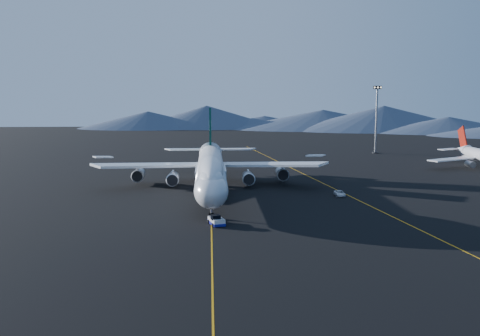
{
  "coord_description": "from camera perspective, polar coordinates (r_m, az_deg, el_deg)",
  "views": [
    {
      "loc": [
        -0.2,
        -126.51,
        24.1
      ],
      "look_at": [
        7.0,
        -0.39,
        6.0
      ],
      "focal_mm": 40.0,
      "sensor_mm": 36.0,
      "label": 1
    }
  ],
  "objects": [
    {
      "name": "boeing_747",
      "position": [
        127.86,
        -3.14,
        -0.08
      ],
      "size": [
        59.62,
        72.43,
        19.37
      ],
      "color": "silver",
      "rests_on": "ground"
    },
    {
      "name": "service_van",
      "position": [
        126.68,
        10.6,
        -2.67
      ],
      "size": [
        2.2,
        4.55,
        1.25
      ],
      "primitive_type": "imported",
      "rotation": [
        0.0,
        0.0,
        -0.03
      ],
      "color": "white",
      "rests_on": "ground"
    },
    {
      "name": "taxiway_line_main",
      "position": [
        128.78,
        -3.12,
        -2.64
      ],
      "size": [
        0.25,
        220.0,
        0.01
      ],
      "primitive_type": "cube",
      "color": "orange",
      "rests_on": "ground"
    },
    {
      "name": "floodlight_mast",
      "position": [
        216.62,
        14.34,
        5.05
      ],
      "size": [
        3.25,
        2.44,
        26.31
      ],
      "rotation": [
        0.0,
        0.0,
        -0.26
      ],
      "color": "black",
      "rests_on": "ground"
    },
    {
      "name": "taxiway_line_side",
      "position": [
        141.87,
        9.08,
        -1.73
      ],
      "size": [
        28.08,
        198.09,
        0.01
      ],
      "primitive_type": "cube",
      "rotation": [
        0.0,
        0.0,
        0.14
      ],
      "color": "orange",
      "rests_on": "ground"
    },
    {
      "name": "ground",
      "position": [
        128.78,
        -3.12,
        -2.64
      ],
      "size": [
        500.0,
        500.0,
        0.0
      ],
      "primitive_type": "plane",
      "color": "black",
      "rests_on": "ground"
    },
    {
      "name": "pushback_tug",
      "position": [
        98.14,
        -2.52,
        -5.7
      ],
      "size": [
        3.47,
        4.89,
        1.93
      ],
      "rotation": [
        0.0,
        0.0,
        0.28
      ],
      "color": "silver",
      "rests_on": "ground"
    }
  ]
}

